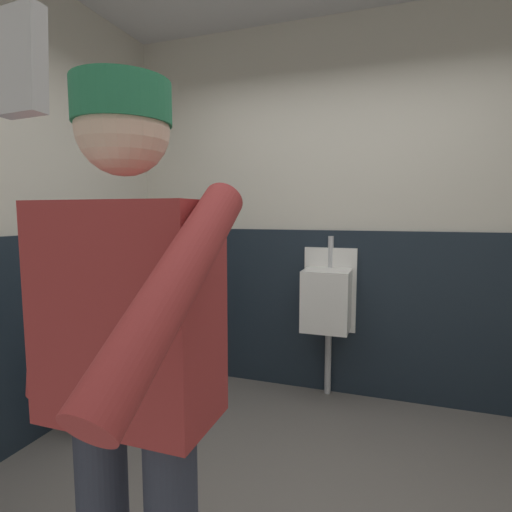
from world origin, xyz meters
The scene contains 6 objects.
wall_back centered at (0.00, 1.67, 1.43)m, with size 4.09×0.12×2.86m, color beige.
wainscot_band_back centered at (0.00, 1.60, 0.64)m, with size 3.49×0.03×1.28m, color #19232D.
urinal_solo centered at (-0.09, 1.45, 0.78)m, with size 0.40×0.34×1.24m.
person centered at (-0.28, -0.67, 1.03)m, with size 0.66×0.60×1.73m.
cell_phone centered at (-0.02, -1.17, 1.57)m, with size 0.06×0.02×0.11m, color silver.
trash_bin centered at (-1.42, 0.54, 0.36)m, with size 0.35×0.35×0.72m, color #38383D.
Camera 1 is at (0.36, -1.51, 1.41)m, focal length 28.13 mm.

